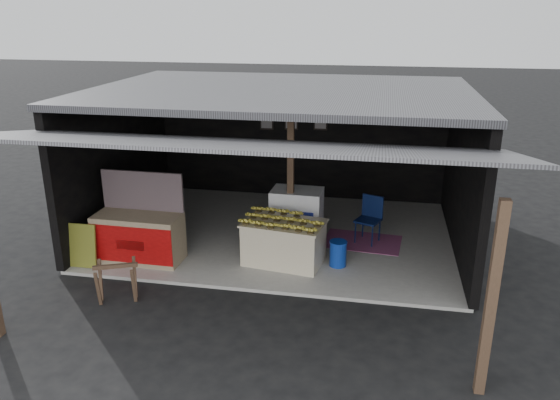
% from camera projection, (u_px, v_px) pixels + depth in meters
% --- Properties ---
extents(ground, '(80.00, 80.00, 0.00)m').
position_uv_depth(ground, '(253.00, 292.00, 9.04)').
color(ground, black).
rests_on(ground, ground).
extents(concrete_slab, '(7.00, 5.00, 0.06)m').
position_uv_depth(concrete_slab, '(281.00, 233.00, 11.35)').
color(concrete_slab, gray).
rests_on(concrete_slab, ground).
extents(shophouse, '(7.40, 7.29, 3.02)m').
position_uv_depth(shophouse, '(284.00, 133.00, 10.96)').
color(shophouse, black).
rests_on(shophouse, ground).
extents(banana_table, '(1.55, 1.09, 0.79)m').
position_uv_depth(banana_table, '(284.00, 242.00, 9.86)').
color(banana_table, beige).
rests_on(banana_table, concrete_slab).
extents(banana_pile, '(1.42, 0.98, 0.16)m').
position_uv_depth(banana_pile, '(284.00, 218.00, 9.71)').
color(banana_pile, gold).
rests_on(banana_pile, banana_table).
extents(white_crate, '(1.00, 0.70, 1.08)m').
position_uv_depth(white_crate, '(297.00, 216.00, 10.71)').
color(white_crate, white).
rests_on(white_crate, concrete_slab).
extents(neighbor_stall, '(1.58, 0.73, 1.61)m').
position_uv_depth(neighbor_stall, '(139.00, 235.00, 9.95)').
color(neighbor_stall, '#998466').
rests_on(neighbor_stall, concrete_slab).
extents(green_signboard, '(0.53, 0.15, 0.80)m').
position_uv_depth(green_signboard, '(82.00, 246.00, 9.71)').
color(green_signboard, black).
rests_on(green_signboard, concrete_slab).
extents(sawhorse, '(0.76, 0.75, 0.65)m').
position_uv_depth(sawhorse, '(116.00, 278.00, 8.63)').
color(sawhorse, '#503728').
rests_on(sawhorse, ground).
extents(water_barrel, '(0.30, 0.30, 0.44)m').
position_uv_depth(water_barrel, '(338.00, 254.00, 9.79)').
color(water_barrel, '#0D3095').
rests_on(water_barrel, concrete_slab).
extents(plastic_chair, '(0.57, 0.57, 0.93)m').
position_uv_depth(plastic_chair, '(370.00, 215.00, 10.76)').
color(plastic_chair, '#0A153A').
rests_on(plastic_chair, concrete_slab).
extents(magenta_rug, '(1.59, 1.13, 0.01)m').
position_uv_depth(magenta_rug, '(362.00, 242.00, 10.87)').
color(magenta_rug, '#7F1C5A').
rests_on(magenta_rug, concrete_slab).
extents(picture_frames, '(1.62, 0.04, 0.46)m').
position_uv_depth(picture_frames, '(293.00, 121.00, 12.98)').
color(picture_frames, black).
rests_on(picture_frames, shophouse).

